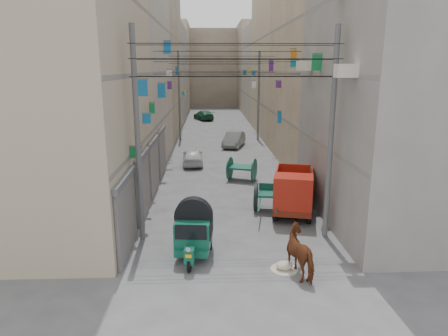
{
  "coord_description": "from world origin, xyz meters",
  "views": [
    {
      "loc": [
        -0.99,
        -8.6,
        6.48
      ],
      "look_at": [
        -0.4,
        6.5,
        2.7
      ],
      "focal_mm": 32.0,
      "sensor_mm": 36.0,
      "label": 1
    }
  ],
  "objects_px": {
    "horse": "(303,253)",
    "distant_car_grey": "(234,139)",
    "distant_car_white": "(193,156)",
    "tonga_cart": "(269,197)",
    "distant_car_green": "(204,115)",
    "second_cart": "(242,168)",
    "mini_truck": "(293,195)",
    "feed_sack": "(284,265)",
    "auto_rickshaw": "(194,230)"
  },
  "relations": [
    {
      "from": "distant_car_white",
      "to": "distant_car_green",
      "type": "bearing_deg",
      "value": -93.96
    },
    {
      "from": "distant_car_white",
      "to": "distant_car_grey",
      "type": "relative_size",
      "value": 0.9
    },
    {
      "from": "horse",
      "to": "distant_car_grey",
      "type": "xyz_separation_m",
      "value": [
        -0.83,
        21.73,
        -0.13
      ]
    },
    {
      "from": "second_cart",
      "to": "horse",
      "type": "distance_m",
      "value": 11.24
    },
    {
      "from": "mini_truck",
      "to": "horse",
      "type": "distance_m",
      "value": 5.33
    },
    {
      "from": "distant_car_green",
      "to": "mini_truck",
      "type": "bearing_deg",
      "value": 77.47
    },
    {
      "from": "feed_sack",
      "to": "horse",
      "type": "relative_size",
      "value": 0.32
    },
    {
      "from": "distant_car_grey",
      "to": "distant_car_green",
      "type": "bearing_deg",
      "value": 113.83
    },
    {
      "from": "feed_sack",
      "to": "distant_car_white",
      "type": "relative_size",
      "value": 0.17
    },
    {
      "from": "auto_rickshaw",
      "to": "mini_truck",
      "type": "xyz_separation_m",
      "value": [
        4.31,
        3.79,
        0.03
      ]
    },
    {
      "from": "horse",
      "to": "distant_car_grey",
      "type": "relative_size",
      "value": 0.47
    },
    {
      "from": "distant_car_green",
      "to": "distant_car_grey",
      "type": "bearing_deg",
      "value": 78.86
    },
    {
      "from": "auto_rickshaw",
      "to": "distant_car_green",
      "type": "xyz_separation_m",
      "value": [
        -0.06,
        38.61,
        -0.36
      ]
    },
    {
      "from": "distant_car_white",
      "to": "distant_car_green",
      "type": "relative_size",
      "value": 0.82
    },
    {
      "from": "horse",
      "to": "distant_car_white",
      "type": "xyz_separation_m",
      "value": [
        -4.09,
        15.33,
        -0.18
      ]
    },
    {
      "from": "horse",
      "to": "distant_car_white",
      "type": "distance_m",
      "value": 15.87
    },
    {
      "from": "second_cart",
      "to": "feed_sack",
      "type": "height_order",
      "value": "second_cart"
    },
    {
      "from": "auto_rickshaw",
      "to": "distant_car_grey",
      "type": "xyz_separation_m",
      "value": [
        2.7,
        20.25,
        -0.34
      ]
    },
    {
      "from": "feed_sack",
      "to": "distant_car_white",
      "type": "xyz_separation_m",
      "value": [
        -3.57,
        15.0,
        0.44
      ]
    },
    {
      "from": "tonga_cart",
      "to": "second_cart",
      "type": "height_order",
      "value": "second_cart"
    },
    {
      "from": "second_cart",
      "to": "feed_sack",
      "type": "xyz_separation_m",
      "value": [
        0.52,
        -10.86,
        -0.59
      ]
    },
    {
      "from": "distant_car_white",
      "to": "mini_truck",
      "type": "bearing_deg",
      "value": 113.0
    },
    {
      "from": "auto_rickshaw",
      "to": "feed_sack",
      "type": "height_order",
      "value": "auto_rickshaw"
    },
    {
      "from": "auto_rickshaw",
      "to": "horse",
      "type": "xyz_separation_m",
      "value": [
        3.53,
        -1.48,
        -0.21
      ]
    },
    {
      "from": "feed_sack",
      "to": "mini_truck",
      "type": "bearing_deg",
      "value": 75.31
    },
    {
      "from": "distant_car_white",
      "to": "second_cart",
      "type": "bearing_deg",
      "value": 123.57
    },
    {
      "from": "feed_sack",
      "to": "distant_car_white",
      "type": "bearing_deg",
      "value": 103.39
    },
    {
      "from": "tonga_cart",
      "to": "second_cart",
      "type": "relative_size",
      "value": 1.58
    },
    {
      "from": "horse",
      "to": "distant_car_grey",
      "type": "bearing_deg",
      "value": -106.09
    },
    {
      "from": "mini_truck",
      "to": "second_cart",
      "type": "bearing_deg",
      "value": 120.41
    },
    {
      "from": "tonga_cart",
      "to": "distant_car_green",
      "type": "bearing_deg",
      "value": 106.02
    },
    {
      "from": "feed_sack",
      "to": "horse",
      "type": "bearing_deg",
      "value": -32.51
    },
    {
      "from": "mini_truck",
      "to": "second_cart",
      "type": "distance_m",
      "value": 6.2
    },
    {
      "from": "mini_truck",
      "to": "feed_sack",
      "type": "xyz_separation_m",
      "value": [
        -1.29,
        -4.94,
        -0.86
      ]
    },
    {
      "from": "distant_car_grey",
      "to": "feed_sack",
      "type": "bearing_deg",
      "value": -73.87
    },
    {
      "from": "tonga_cart",
      "to": "horse",
      "type": "height_order",
      "value": "horse"
    },
    {
      "from": "horse",
      "to": "distant_car_green",
      "type": "distance_m",
      "value": 40.25
    },
    {
      "from": "horse",
      "to": "mini_truck",
      "type": "bearing_deg",
      "value": -116.69
    },
    {
      "from": "horse",
      "to": "tonga_cart",
      "type": "bearing_deg",
      "value": -106.32
    },
    {
      "from": "second_cart",
      "to": "horse",
      "type": "height_order",
      "value": "horse"
    },
    {
      "from": "tonga_cart",
      "to": "distant_car_white",
      "type": "height_order",
      "value": "tonga_cart"
    },
    {
      "from": "auto_rickshaw",
      "to": "distant_car_green",
      "type": "bearing_deg",
      "value": 95.74
    },
    {
      "from": "second_cart",
      "to": "distant_car_green",
      "type": "height_order",
      "value": "second_cart"
    },
    {
      "from": "mini_truck",
      "to": "distant_car_green",
      "type": "xyz_separation_m",
      "value": [
        -4.37,
        34.82,
        -0.39
      ]
    },
    {
      "from": "tonga_cart",
      "to": "distant_car_grey",
      "type": "distance_m",
      "value": 15.79
    },
    {
      "from": "feed_sack",
      "to": "distant_car_white",
      "type": "height_order",
      "value": "distant_car_white"
    },
    {
      "from": "second_cart",
      "to": "distant_car_green",
      "type": "bearing_deg",
      "value": 114.79
    },
    {
      "from": "distant_car_white",
      "to": "distant_car_grey",
      "type": "xyz_separation_m",
      "value": [
        3.25,
        6.4,
        0.04
      ]
    },
    {
      "from": "tonga_cart",
      "to": "distant_car_white",
      "type": "bearing_deg",
      "value": 122.84
    },
    {
      "from": "auto_rickshaw",
      "to": "distant_car_white",
      "type": "relative_size",
      "value": 0.7
    }
  ]
}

